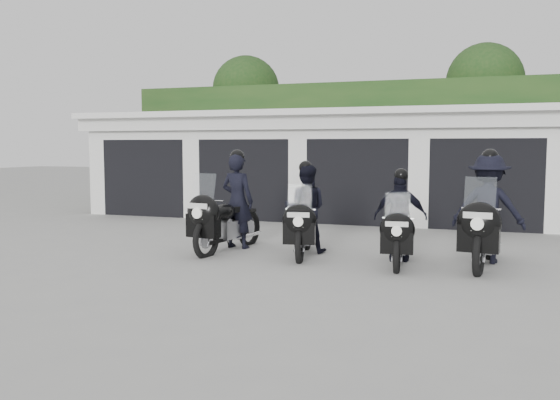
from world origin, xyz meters
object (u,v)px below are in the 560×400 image
(police_bike_d, at_px, (487,214))
(police_bike_b, at_px, (304,214))
(police_bike_c, at_px, (400,222))
(police_bike_a, at_px, (229,209))

(police_bike_d, bearing_deg, police_bike_b, -172.02)
(police_bike_c, xyz_separation_m, police_bike_d, (1.41, 0.37, 0.15))
(police_bike_a, bearing_deg, police_bike_b, 12.32)
(police_bike_c, bearing_deg, police_bike_a, 171.75)
(police_bike_d, bearing_deg, police_bike_c, -158.56)
(police_bike_a, distance_m, police_bike_d, 4.71)
(police_bike_a, xyz_separation_m, police_bike_d, (4.70, 0.16, 0.07))
(police_bike_d, bearing_deg, police_bike_a, -171.25)
(police_bike_b, relative_size, police_bike_d, 0.88)
(police_bike_a, bearing_deg, police_bike_c, 5.11)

